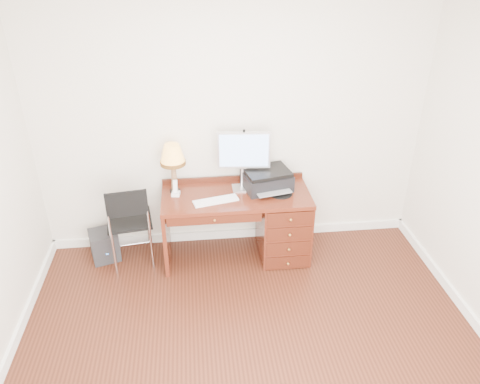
{
  "coord_description": "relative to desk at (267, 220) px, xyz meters",
  "views": [
    {
      "loc": [
        -0.41,
        -2.71,
        3.05
      ],
      "look_at": [
        0.02,
        1.2,
        0.89
      ],
      "focal_mm": 35.0,
      "sensor_mm": 36.0,
      "label": 1
    }
  ],
  "objects": [
    {
      "name": "mouse_pad",
      "position": [
        0.13,
        -0.05,
        0.35
      ],
      "size": [
        0.23,
        0.23,
        0.05
      ],
      "color": "black",
      "rests_on": "desk"
    },
    {
      "name": "leg_lamp",
      "position": [
        -0.94,
        0.12,
        0.72
      ],
      "size": [
        0.25,
        0.25,
        0.52
      ],
      "color": "black",
      "rests_on": "desk"
    },
    {
      "name": "printer",
      "position": [
        0.01,
        0.1,
        0.44
      ],
      "size": [
        0.53,
        0.45,
        0.21
      ],
      "rotation": [
        0.0,
        0.0,
        0.22
      ],
      "color": "black",
      "rests_on": "desk"
    },
    {
      "name": "chair",
      "position": [
        -1.42,
        -0.04,
        0.15
      ],
      "size": [
        0.5,
        0.5,
        0.93
      ],
      "rotation": [
        0.0,
        0.0,
        0.15
      ],
      "color": "black",
      "rests_on": "ground"
    },
    {
      "name": "monitor",
      "position": [
        -0.23,
        0.14,
        0.72
      ],
      "size": [
        0.53,
        0.19,
        0.61
      ],
      "rotation": [
        0.0,
        0.0,
        -0.09
      ],
      "color": "silver",
      "rests_on": "desk"
    },
    {
      "name": "ground",
      "position": [
        -0.32,
        -1.4,
        -0.41
      ],
      "size": [
        4.0,
        4.0,
        0.0
      ],
      "primitive_type": "plane",
      "color": "#33150B",
      "rests_on": "ground"
    },
    {
      "name": "pen_cup",
      "position": [
        0.01,
        0.15,
        0.39
      ],
      "size": [
        0.08,
        0.08,
        0.1
      ],
      "primitive_type": "cylinder",
      "color": "black",
      "rests_on": "desk"
    },
    {
      "name": "keyboard",
      "position": [
        -0.53,
        -0.13,
        0.35
      ],
      "size": [
        0.46,
        0.23,
        0.02
      ],
      "primitive_type": "cube",
      "rotation": [
        0.0,
        0.0,
        0.24
      ],
      "color": "white",
      "rests_on": "desk"
    },
    {
      "name": "desk",
      "position": [
        0.0,
        0.0,
        0.0
      ],
      "size": [
        1.5,
        0.67,
        0.75
      ],
      "color": "#592012",
      "rests_on": "ground"
    },
    {
      "name": "equipment_box",
      "position": [
        -1.72,
        0.1,
        -0.25
      ],
      "size": [
        0.35,
        0.35,
        0.32
      ],
      "primitive_type": "cube",
      "rotation": [
        0.0,
        0.0,
        0.3
      ],
      "color": "black",
      "rests_on": "ground"
    },
    {
      "name": "room_shell",
      "position": [
        -0.32,
        -0.77,
        -0.36
      ],
      "size": [
        4.0,
        4.0,
        4.0
      ],
      "color": "silver",
      "rests_on": "ground"
    },
    {
      "name": "phone",
      "position": [
        -0.93,
        0.04,
        0.39
      ],
      "size": [
        0.09,
        0.09,
        0.17
      ],
      "rotation": [
        0.0,
        0.0,
        -0.14
      ],
      "color": "white",
      "rests_on": "desk"
    }
  ]
}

